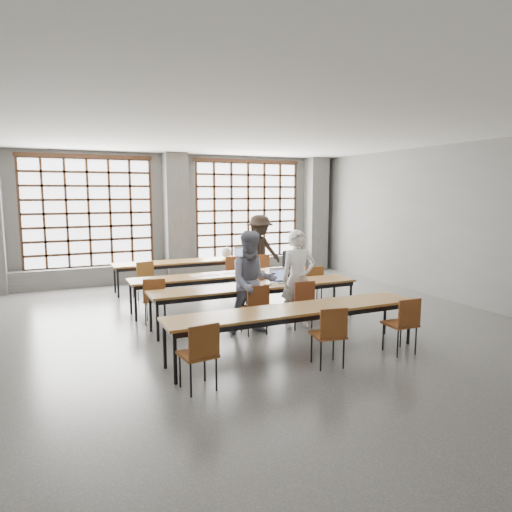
{
  "coord_description": "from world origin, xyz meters",
  "views": [
    {
      "loc": [
        -3.16,
        -7.19,
        2.44
      ],
      "look_at": [
        0.26,
        0.4,
        1.27
      ],
      "focal_mm": 32.0,
      "sensor_mm": 36.0,
      "label": 1
    }
  ],
  "objects_px": {
    "student_male": "(298,279)",
    "red_pouch": "(198,350)",
    "laptop_back": "(242,254)",
    "plastic_bag": "(226,252)",
    "desk_row_c": "(257,288)",
    "mouse": "(302,280)",
    "chair_near_mid": "(330,331)",
    "backpack": "(291,260)",
    "chair_mid_right": "(313,281)",
    "chair_front_left": "(256,304)",
    "desk_row_d": "(296,312)",
    "student_female": "(253,282)",
    "chair_mid_centre": "(254,287)",
    "chair_front_right": "(301,299)",
    "green_box": "(252,282)",
    "chair_mid_left": "(155,296)",
    "student_back": "(259,251)",
    "laptop_front": "(280,278)",
    "desk_row_b": "(225,277)",
    "chair_back_mid": "(232,269)",
    "chair_back_left": "(144,276)",
    "chair_near_right": "(404,320)",
    "chair_near_left": "(200,349)",
    "chair_back_right": "(261,267)",
    "desk_row_a": "(194,263)",
    "phone": "(268,285)"
  },
  "relations": [
    {
      "from": "desk_row_a",
      "to": "chair_front_left",
      "type": "xyz_separation_m",
      "value": [
        -0.13,
        -4.12,
        -0.13
      ]
    },
    {
      "from": "chair_mid_right",
      "to": "green_box",
      "type": "distance_m",
      "value": 1.83
    },
    {
      "from": "backpack",
      "to": "plastic_bag",
      "type": "relative_size",
      "value": 1.4
    },
    {
      "from": "chair_front_left",
      "to": "red_pouch",
      "type": "xyz_separation_m",
      "value": [
        -1.56,
        -1.72,
        -0.04
      ]
    },
    {
      "from": "desk_row_b",
      "to": "chair_back_right",
      "type": "xyz_separation_m",
      "value": [
        1.54,
        1.54,
        -0.13
      ]
    },
    {
      "from": "chair_near_right",
      "to": "chair_back_mid",
      "type": "bearing_deg",
      "value": 97.63
    },
    {
      "from": "chair_near_mid",
      "to": "backpack",
      "type": "height_order",
      "value": "backpack"
    },
    {
      "from": "desk_row_b",
      "to": "chair_front_left",
      "type": "height_order",
      "value": "chair_front_left"
    },
    {
      "from": "chair_mid_left",
      "to": "red_pouch",
      "type": "distance_m",
      "value": 3.06
    },
    {
      "from": "chair_front_left",
      "to": "backpack",
      "type": "distance_m",
      "value": 2.71
    },
    {
      "from": "desk_row_a",
      "to": "chair_mid_centre",
      "type": "relative_size",
      "value": 4.55
    },
    {
      "from": "student_female",
      "to": "laptop_front",
      "type": "bearing_deg",
      "value": 45.53
    },
    {
      "from": "chair_front_left",
      "to": "student_back",
      "type": "distance_m",
      "value": 4.04
    },
    {
      "from": "desk_row_a",
      "to": "chair_back_mid",
      "type": "height_order",
      "value": "chair_back_mid"
    },
    {
      "from": "student_female",
      "to": "chair_mid_centre",
      "type": "bearing_deg",
      "value": 74.91
    },
    {
      "from": "chair_front_left",
      "to": "chair_near_right",
      "type": "xyz_separation_m",
      "value": [
        1.64,
        -1.8,
        0.0
      ]
    },
    {
      "from": "chair_mid_right",
      "to": "chair_near_left",
      "type": "height_order",
      "value": "same"
    },
    {
      "from": "chair_back_mid",
      "to": "student_back",
      "type": "distance_m",
      "value": 0.91
    },
    {
      "from": "desk_row_d",
      "to": "laptop_back",
      "type": "height_order",
      "value": "laptop_back"
    },
    {
      "from": "student_male",
      "to": "desk_row_b",
      "type": "bearing_deg",
      "value": 122.2
    },
    {
      "from": "backpack",
      "to": "red_pouch",
      "type": "xyz_separation_m",
      "value": [
        -3.33,
        -3.73,
        -0.43
      ]
    },
    {
      "from": "desk_row_d",
      "to": "chair_front_right",
      "type": "xyz_separation_m",
      "value": [
        0.76,
        1.17,
        -0.13
      ]
    },
    {
      "from": "chair_mid_right",
      "to": "student_back",
      "type": "xyz_separation_m",
      "value": [
        -0.22,
        2.29,
        0.4
      ]
    },
    {
      "from": "desk_row_a",
      "to": "chair_mid_right",
      "type": "distance_m",
      "value": 3.33
    },
    {
      "from": "chair_mid_left",
      "to": "student_back",
      "type": "height_order",
      "value": "student_back"
    },
    {
      "from": "chair_back_right",
      "to": "chair_back_left",
      "type": "bearing_deg",
      "value": -179.97
    },
    {
      "from": "laptop_front",
      "to": "backpack",
      "type": "relative_size",
      "value": 1.0
    },
    {
      "from": "chair_mid_right",
      "to": "desk_row_b",
      "type": "bearing_deg",
      "value": 160.6
    },
    {
      "from": "laptop_back",
      "to": "plastic_bag",
      "type": "relative_size",
      "value": 1.3
    },
    {
      "from": "chair_mid_right",
      "to": "backpack",
      "type": "xyz_separation_m",
      "value": [
        -0.18,
        0.68,
        0.39
      ]
    },
    {
      "from": "chair_mid_left",
      "to": "chair_mid_right",
      "type": "bearing_deg",
      "value": 0.0
    },
    {
      "from": "student_male",
      "to": "red_pouch",
      "type": "xyz_separation_m",
      "value": [
        -2.46,
        -1.85,
        -0.39
      ]
    },
    {
      "from": "chair_mid_centre",
      "to": "chair_front_right",
      "type": "distance_m",
      "value": 1.38
    },
    {
      "from": "desk_row_b",
      "to": "laptop_back",
      "type": "height_order",
      "value": "laptop_back"
    },
    {
      "from": "desk_row_b",
      "to": "chair_front_left",
      "type": "xyz_separation_m",
      "value": [
        -0.17,
        -1.96,
        -0.13
      ]
    },
    {
      "from": "chair_back_mid",
      "to": "chair_front_left",
      "type": "distance_m",
      "value": 3.62
    },
    {
      "from": "chair_back_left",
      "to": "chair_mid_right",
      "type": "bearing_deg",
      "value": -33.99
    },
    {
      "from": "desk_row_b",
      "to": "red_pouch",
      "type": "distance_m",
      "value": 4.07
    },
    {
      "from": "chair_back_mid",
      "to": "chair_near_right",
      "type": "xyz_separation_m",
      "value": [
        0.71,
        -5.29,
        0.0
      ]
    },
    {
      "from": "desk_row_c",
      "to": "mouse",
      "type": "distance_m",
      "value": 0.95
    },
    {
      "from": "chair_mid_right",
      "to": "chair_front_left",
      "type": "xyz_separation_m",
      "value": [
        -1.95,
        -1.33,
        0.0
      ]
    },
    {
      "from": "student_female",
      "to": "green_box",
      "type": "height_order",
      "value": "student_female"
    },
    {
      "from": "desk_row_d",
      "to": "chair_front_right",
      "type": "relative_size",
      "value": 4.55
    },
    {
      "from": "chair_back_mid",
      "to": "chair_front_left",
      "type": "bearing_deg",
      "value": -104.87
    },
    {
      "from": "chair_mid_right",
      "to": "chair_front_left",
      "type": "height_order",
      "value": "same"
    },
    {
      "from": "desk_row_c",
      "to": "chair_mid_right",
      "type": "xyz_separation_m",
      "value": [
        1.65,
        0.71,
        -0.13
      ]
    },
    {
      "from": "chair_back_left",
      "to": "student_female",
      "type": "bearing_deg",
      "value": -69.53
    },
    {
      "from": "chair_near_left",
      "to": "backpack",
      "type": "xyz_separation_m",
      "value": [
        3.32,
        3.81,
        0.39
      ]
    },
    {
      "from": "desk_row_d",
      "to": "student_female",
      "type": "relative_size",
      "value": 2.24
    },
    {
      "from": "chair_front_left",
      "to": "phone",
      "type": "distance_m",
      "value": 0.74
    }
  ]
}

